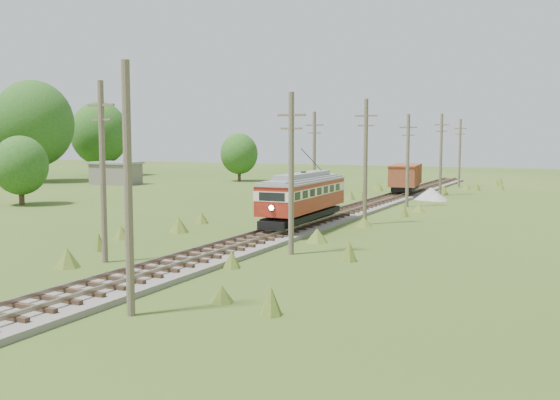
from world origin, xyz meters
The scene contains 17 objects.
railbed_main centered at (0.00, 34.00, 0.19)m, with size 3.60×96.00×0.57m.
streetcar centered at (0.00, 27.23, 2.38)m, with size 2.97×10.97×4.98m.
gondola centered at (0.00, 55.24, 2.09)m, with size 3.92×8.84×2.84m.
gravel_pile centered at (3.65, 51.56, 0.59)m, with size 3.48×3.70×1.27m.
utility_pole_r_1 centered at (3.10, 5.00, 4.40)m, with size 0.30×0.30×8.80m.
utility_pole_r_2 centered at (3.30, 18.00, 4.42)m, with size 1.60×0.30×8.60m.
utility_pole_r_3 centered at (3.20, 31.00, 4.63)m, with size 1.60×0.30×9.00m.
utility_pole_r_4 centered at (3.00, 44.00, 4.32)m, with size 1.60×0.30×8.40m.
utility_pole_r_5 centered at (3.40, 57.00, 4.58)m, with size 1.60×0.30×8.90m.
utility_pole_r_6 centered at (3.20, 70.00, 4.47)m, with size 1.60×0.30×8.70m.
utility_pole_l_a centered at (-4.20, 12.00, 4.63)m, with size 1.60×0.30×9.00m.
utility_pole_l_b centered at (-4.50, 40.00, 4.42)m, with size 1.60×0.30×8.60m.
tree_left_4 centered at (-54.00, 54.00, 8.37)m, with size 11.34×11.34×14.61m.
tree_left_5 centered at (-56.00, 70.00, 7.12)m, with size 9.66×9.66×12.44m.
tree_mid_a centered at (-28.00, 68.00, 4.02)m, with size 5.46×5.46×7.03m.
tree_mid_c centered at (-30.00, 30.00, 3.71)m, with size 5.04×5.04×6.49m.
shed centered at (-40.00, 55.00, 1.57)m, with size 6.40×4.40×3.10m.
Camera 1 is at (17.00, -11.93, 6.14)m, focal length 40.00 mm.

